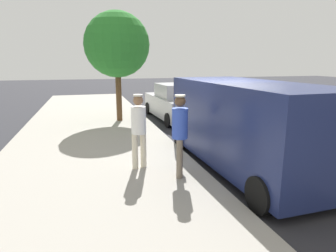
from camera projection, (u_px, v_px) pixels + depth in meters
ground_plane at (219, 155)px, 8.27m from camera, size 80.00×80.00×0.00m
sidewalk_slab at (93, 164)px, 7.33m from camera, size 5.00×32.00×0.15m
parking_meter_near at (179, 120)px, 7.26m from camera, size 0.14×0.18×1.52m
pedestrian_in_blue at (180, 130)px, 6.16m from camera, size 0.34×0.35×1.80m
pedestrian_in_white at (139, 126)px, 6.66m from camera, size 0.35×0.34×1.75m
parked_van at (246, 123)px, 7.07m from camera, size 2.25×5.25×2.15m
parked_sedan_behind at (176, 103)px, 13.39m from camera, size 2.10×4.47×1.65m
street_tree at (117, 45)px, 11.81m from camera, size 2.67×2.67×4.50m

